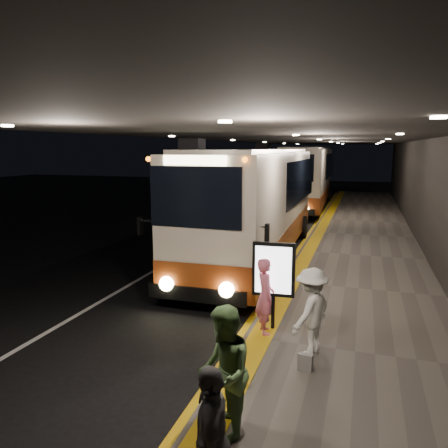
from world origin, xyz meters
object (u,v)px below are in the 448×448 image
Objects in this scene: passenger_waiting_white at (311,311)px; bag_plain at (236,379)px; coach_main at (257,208)px; passenger_waiting_grey at (212,439)px; stanchion_post at (273,287)px; coach_second at (307,180)px; passenger_boarding at (265,296)px; bag_polka at (305,362)px; info_sign at (274,271)px; passenger_waiting_green at (224,372)px.

passenger_waiting_white is 5.82× the size of bag_plain.
passenger_waiting_white is at bearing -70.57° from coach_main.
passenger_waiting_grey is at bearing -80.22° from coach_main.
passenger_waiting_grey is at bearing -84.55° from stanchion_post.
passenger_waiting_white is at bearing -84.41° from coach_second.
passenger_boarding is 2.37m from bag_plain.
passenger_waiting_white is at bearing -146.86° from passenger_boarding.
info_sign reaches higher than bag_polka.
coach_second reaches higher than coach_main.
passenger_waiting_green is at bearing -111.59° from bag_polka.
bag_plain is at bearing -8.53° from passenger_waiting_white.
passenger_boarding is at bearing -85.06° from stanchion_post.
passenger_waiting_green is at bearing 7.36° from passenger_waiting_white.
passenger_waiting_grey is (2.31, -11.58, -0.88)m from coach_main.
passenger_waiting_green is at bearing 159.29° from passenger_boarding.
passenger_waiting_green is 1.44m from bag_plain.
bag_polka is at bearing 137.49° from passenger_waiting_green.
bag_plain is (1.93, -23.84, -1.62)m from coach_second.
coach_second reaches higher than passenger_waiting_grey.
coach_second reaches higher than info_sign.
bag_plain is at bearing 156.34° from passenger_boarding.
passenger_waiting_green is 0.95× the size of info_sign.
coach_main is at bearing 174.54° from passenger_waiting_grey.
passenger_waiting_green is (0.21, -3.48, 0.10)m from passenger_boarding.
coach_second is 23.18m from bag_polka.
passenger_boarding is 5.24× the size of bag_polka.
passenger_boarding is (1.91, -21.57, -0.95)m from coach_second.
coach_second reaches higher than stanchion_post.
coach_main is 11.84m from passenger_waiting_grey.
passenger_waiting_white is at bearing -61.81° from stanchion_post.
info_sign is (-0.92, 0.92, 0.46)m from passenger_waiting_white.
bag_polka is 3.13m from stanchion_post.
passenger_waiting_green is at bearing 175.04° from passenger_waiting_grey.
passenger_waiting_grey is 4.99m from info_sign.
passenger_waiting_grey is at bearing -79.62° from bag_plain.
stanchion_post is at bearing 92.24° from bag_plain.
passenger_waiting_grey reaches higher than bag_plain.
info_sign is 1.85× the size of stanchion_post.
stanchion_post is at bearing 97.38° from info_sign.
passenger_waiting_green is 1.26m from passenger_waiting_grey.
passenger_boarding is 4.73m from passenger_waiting_grey.
bag_polka is at bearing -84.63° from coach_second.
stanchion_post is (-0.15, 3.78, 0.38)m from bag_plain.
passenger_boarding reaches higher than bag_plain.
passenger_waiting_grey is (0.26, -1.23, -0.08)m from passenger_waiting_green.
bag_polka is at bearing 153.45° from passenger_waiting_grey.
coach_main is 0.98× the size of coach_second.
coach_second is 25.15m from passenger_waiting_green.
coach_second is at bearing 94.62° from bag_plain.
bag_polka is at bearing -64.35° from info_sign.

